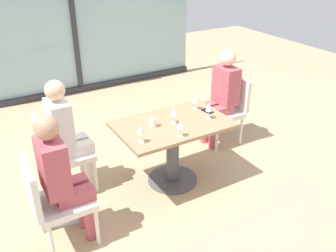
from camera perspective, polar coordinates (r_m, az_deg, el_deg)
name	(u,v)px	position (r m, az deg, el deg)	size (l,w,h in m)	color
ground_plane	(172,180)	(4.27, 0.69, -8.32)	(12.00, 12.00, 0.00)	tan
window_wall_backdrop	(73,22)	(6.55, -14.41, 15.21)	(4.47, 0.10, 2.70)	#92B7BC
dining_table_main	(173,140)	(3.99, 0.73, -2.18)	(1.20, 0.77, 0.73)	#997551
chair_far_left	(59,151)	(4.02, -16.47, -3.65)	(0.50, 0.46, 0.87)	silver
chair_far_right	(227,106)	(4.92, 9.11, 3.03)	(0.50, 0.46, 0.87)	silver
chair_side_end	(52,198)	(3.35, -17.40, -10.58)	(0.50, 0.46, 0.87)	silver
person_far_left	(67,131)	(3.94, -15.34, -0.72)	(0.39, 0.34, 1.26)	silver
person_far_right	(222,93)	(4.77, 8.27, 5.00)	(0.39, 0.34, 1.26)	#B24C56
person_side_end	(62,175)	(3.25, -16.04, -7.23)	(0.39, 0.34, 1.26)	#B24C56
wine_glass_0	(174,112)	(3.83, 0.93, 2.21)	(0.07, 0.07, 0.18)	silver
wine_glass_1	(196,98)	(4.17, 4.32, 4.28)	(0.07, 0.07, 0.18)	silver
wine_glass_2	(180,124)	(3.58, 1.94, 0.28)	(0.07, 0.07, 0.18)	silver
wine_glass_3	(209,107)	(3.96, 6.35, 2.92)	(0.07, 0.07, 0.18)	silver
wine_glass_4	(141,130)	(3.48, -4.20, -0.62)	(0.07, 0.07, 0.18)	silver
coffee_cup	(153,122)	(3.81, -2.31, 0.55)	(0.08, 0.08, 0.09)	white
cell_phone_on_table	(207,111)	(4.18, 6.09, 2.31)	(0.07, 0.14, 0.01)	black
handbag_0	(64,209)	(3.78, -15.70, -12.28)	(0.30, 0.16, 0.28)	silver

